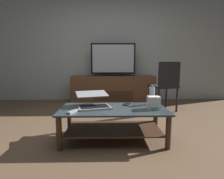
% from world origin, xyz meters
% --- Properties ---
extents(ground_plane, '(7.68, 7.68, 0.00)m').
position_xyz_m(ground_plane, '(0.00, 0.00, 0.00)').
color(ground_plane, brown).
extents(back_wall, '(6.40, 0.12, 2.80)m').
position_xyz_m(back_wall, '(0.00, 2.44, 1.40)').
color(back_wall, '#A8B2A8').
rests_on(back_wall, ground).
extents(coffee_table, '(1.25, 0.61, 0.39)m').
position_xyz_m(coffee_table, '(0.01, -0.05, 0.27)').
color(coffee_table, '#2D383D').
rests_on(coffee_table, ground).
extents(media_cabinet, '(1.92, 0.49, 0.62)m').
position_xyz_m(media_cabinet, '(0.07, 2.12, 0.31)').
color(media_cabinet, brown).
rests_on(media_cabinet, ground).
extents(television, '(1.02, 0.20, 0.75)m').
position_xyz_m(television, '(0.07, 2.09, 0.98)').
color(television, black).
rests_on(television, media_cabinet).
extents(dining_chair, '(0.52, 0.52, 0.94)m').
position_xyz_m(dining_chair, '(1.03, 1.24, 0.53)').
color(dining_chair, black).
rests_on(dining_chair, ground).
extents(laptop, '(0.48, 0.49, 0.17)m').
position_xyz_m(laptop, '(-0.24, 0.03, 0.45)').
color(laptop, gray).
rests_on(laptop, coffee_table).
extents(router_box, '(0.14, 0.12, 0.15)m').
position_xyz_m(router_box, '(0.47, -0.09, 0.46)').
color(router_box, white).
rests_on(router_box, coffee_table).
extents(water_bottle_near, '(0.07, 0.07, 0.24)m').
position_xyz_m(water_bottle_near, '(0.51, 0.14, 0.50)').
color(water_bottle_near, silver).
rests_on(water_bottle_near, coffee_table).
extents(cell_phone, '(0.13, 0.16, 0.01)m').
position_xyz_m(cell_phone, '(0.19, 0.14, 0.39)').
color(cell_phone, black).
rests_on(cell_phone, coffee_table).
extents(tv_remote, '(0.11, 0.16, 0.02)m').
position_xyz_m(tv_remote, '(-0.43, -0.22, 0.40)').
color(tv_remote, '#99999E').
rests_on(tv_remote, coffee_table).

